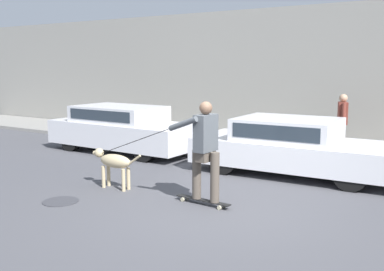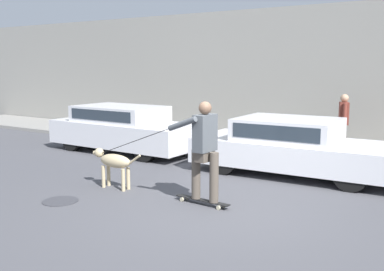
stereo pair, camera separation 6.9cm
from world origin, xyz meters
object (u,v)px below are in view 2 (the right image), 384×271
Objects in this scene: parked_car_0 at (124,129)px; dog at (114,162)px; skateboarder at (204,147)px; pedestrian_with_bag at (343,121)px; parked_car_1 at (293,147)px.

parked_car_0 reaches higher than dog.
pedestrian_with_bag is (0.91, 5.26, -0.06)m from skateboarder.
parked_car_1 is 3.00m from skateboarder.
dog is 6.05m from pedestrian_with_bag.
parked_car_0 is 2.80× the size of pedestrian_with_bag.
parked_car_1 is at bearing -119.78° from pedestrian_with_bag.
parked_car_1 is 1.52× the size of skateboarder.
dog is 0.40× the size of skateboarder.
pedestrian_with_bag is at bearing -119.16° from dog.
dog is 2.06m from skateboarder.
pedestrian_with_bag is (2.92, 5.29, 0.43)m from dog.
parked_car_0 is at bearing -51.87° from dog.
parked_car_1 is (4.82, -0.00, -0.03)m from parked_car_0.
parked_car_0 is at bearing -29.71° from skateboarder.
parked_car_0 is 3.79m from dog.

